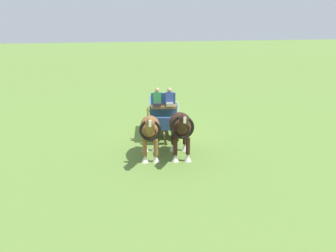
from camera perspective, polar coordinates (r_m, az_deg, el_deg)
ground_plane at (r=19.66m, az=-0.87°, el=-1.17°), size 220.00×220.00×0.00m
show_wagon at (r=19.20m, az=-0.87°, el=2.09°), size 5.56×2.35×2.69m
draft_horse_near at (r=15.85m, az=1.95°, el=-0.03°), size 2.97×1.42×2.25m
draft_horse_off at (r=15.79m, az=-2.76°, el=-0.43°), size 3.07×1.34×2.14m
sponsor_banner at (r=23.57m, az=-0.51°, el=2.96°), size 3.12×0.81×1.10m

